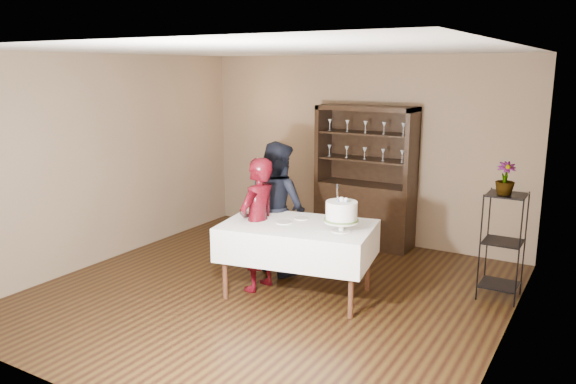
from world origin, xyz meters
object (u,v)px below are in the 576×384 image
at_px(woman, 258,224).
at_px(china_hutch, 365,199).
at_px(plant_etagere, 503,242).
at_px(man, 278,207).
at_px(cake_table, 298,241).
at_px(potted_plant, 505,178).
at_px(cake, 341,213).

bearing_deg(woman, china_hutch, 174.67).
bearing_deg(plant_etagere, man, -168.63).
xyz_separation_m(cake_table, woman, (-0.48, -0.08, 0.14)).
bearing_deg(china_hutch, potted_plant, -28.14).
xyz_separation_m(man, potted_plant, (2.56, 0.47, 0.54)).
xyz_separation_m(woman, potted_plant, (2.44, 1.10, 0.59)).
distance_m(woman, potted_plant, 2.75).
height_order(cake_table, cake, cake).
height_order(man, cake, man).
relative_size(man, potted_plant, 4.63).
distance_m(cake_table, man, 0.84).
xyz_separation_m(plant_etagere, cake_table, (-1.99, -1.07, -0.02)).
xyz_separation_m(china_hutch, woman, (-0.39, -2.20, 0.11)).
xyz_separation_m(china_hutch, cake, (0.63, -2.14, 0.37)).
height_order(woman, cake, woman).
xyz_separation_m(cake, potted_plant, (1.43, 1.04, 0.33)).
height_order(china_hutch, cake_table, china_hutch).
height_order(china_hutch, woman, china_hutch).
xyz_separation_m(china_hutch, man, (-0.51, -1.57, 0.16)).
bearing_deg(cake_table, woman, -170.55).
distance_m(china_hutch, man, 1.66).
bearing_deg(woman, plant_etagere, 119.64).
bearing_deg(man, plant_etagere, -146.81).
height_order(china_hutch, cake, china_hutch).
bearing_deg(potted_plant, china_hutch, 151.86).
height_order(cake_table, potted_plant, potted_plant).
bearing_deg(cake_table, man, 137.38).
distance_m(woman, cake, 1.05).
bearing_deg(cake_table, china_hutch, 92.54).
relative_size(cake_table, potted_plant, 5.08).
relative_size(china_hutch, plant_etagere, 1.67).
distance_m(man, cake, 1.28).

